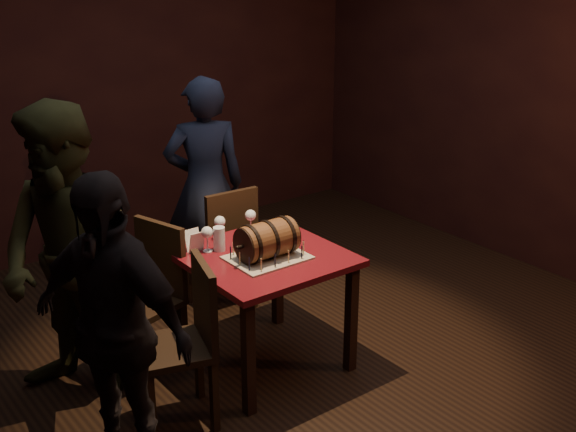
{
  "coord_description": "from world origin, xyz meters",
  "views": [
    {
      "loc": [
        -2.45,
        -3.23,
        2.47
      ],
      "look_at": [
        0.04,
        0.05,
        0.95
      ],
      "focal_mm": 45.0,
      "sensor_mm": 36.0,
      "label": 1
    }
  ],
  "objects_px": {
    "chair_back": "(226,243)",
    "wine_glass_right": "(251,216)",
    "chair_left_front": "(188,335)",
    "person_left_rear": "(70,262)",
    "wine_glass_mid": "(220,223)",
    "person_back": "(205,186)",
    "person_left_front": "(111,329)",
    "pint_of_ale": "(219,239)",
    "wine_glass_left": "(207,233)",
    "pub_table": "(264,271)",
    "barrel_cake": "(267,240)",
    "chair_left_rear": "(151,289)"
  },
  "relations": [
    {
      "from": "wine_glass_left",
      "to": "wine_glass_mid",
      "type": "xyz_separation_m",
      "value": [
        0.16,
        0.11,
        -0.0
      ]
    },
    {
      "from": "wine_glass_right",
      "to": "person_back",
      "type": "distance_m",
      "value": 0.87
    },
    {
      "from": "chair_left_front",
      "to": "person_back",
      "type": "distance_m",
      "value": 1.72
    },
    {
      "from": "barrel_cake",
      "to": "pint_of_ale",
      "type": "relative_size",
      "value": 2.64
    },
    {
      "from": "barrel_cake",
      "to": "person_left_front",
      "type": "distance_m",
      "value": 1.16
    },
    {
      "from": "person_back",
      "to": "wine_glass_left",
      "type": "bearing_deg",
      "value": 81.62
    },
    {
      "from": "wine_glass_mid",
      "to": "chair_left_rear",
      "type": "relative_size",
      "value": 0.17
    },
    {
      "from": "barrel_cake",
      "to": "person_left_rear",
      "type": "relative_size",
      "value": 0.23
    },
    {
      "from": "person_back",
      "to": "person_left_rear",
      "type": "bearing_deg",
      "value": 54.25
    },
    {
      "from": "pint_of_ale",
      "to": "person_back",
      "type": "relative_size",
      "value": 0.09
    },
    {
      "from": "wine_glass_mid",
      "to": "wine_glass_right",
      "type": "xyz_separation_m",
      "value": [
        0.22,
        -0.02,
        0.0
      ]
    },
    {
      "from": "person_left_rear",
      "to": "wine_glass_mid",
      "type": "bearing_deg",
      "value": 67.9
    },
    {
      "from": "wine_glass_right",
      "to": "chair_left_front",
      "type": "xyz_separation_m",
      "value": [
        -0.79,
        -0.54,
        -0.35
      ]
    },
    {
      "from": "pint_of_ale",
      "to": "chair_left_rear",
      "type": "relative_size",
      "value": 0.16
    },
    {
      "from": "chair_left_rear",
      "to": "person_left_rear",
      "type": "relative_size",
      "value": 0.53
    },
    {
      "from": "chair_back",
      "to": "chair_left_front",
      "type": "distance_m",
      "value": 1.31
    },
    {
      "from": "pint_of_ale",
      "to": "wine_glass_left",
      "type": "bearing_deg",
      "value": 157.14
    },
    {
      "from": "chair_left_front",
      "to": "person_left_rear",
      "type": "xyz_separation_m",
      "value": [
        -0.41,
        0.53,
        0.35
      ]
    },
    {
      "from": "wine_glass_left",
      "to": "chair_left_rear",
      "type": "height_order",
      "value": "chair_left_rear"
    },
    {
      "from": "pub_table",
      "to": "wine_glass_left",
      "type": "distance_m",
      "value": 0.41
    },
    {
      "from": "chair_back",
      "to": "person_back",
      "type": "bearing_deg",
      "value": 77.33
    },
    {
      "from": "person_back",
      "to": "person_left_front",
      "type": "relative_size",
      "value": 1.05
    },
    {
      "from": "chair_left_front",
      "to": "person_left_front",
      "type": "relative_size",
      "value": 0.59
    },
    {
      "from": "pub_table",
      "to": "person_left_rear",
      "type": "relative_size",
      "value": 0.51
    },
    {
      "from": "wine_glass_mid",
      "to": "person_back",
      "type": "relative_size",
      "value": 0.1
    },
    {
      "from": "pint_of_ale",
      "to": "chair_back",
      "type": "distance_m",
      "value": 0.74
    },
    {
      "from": "pint_of_ale",
      "to": "pub_table",
      "type": "bearing_deg",
      "value": -49.93
    },
    {
      "from": "barrel_cake",
      "to": "wine_glass_right",
      "type": "height_order",
      "value": "barrel_cake"
    },
    {
      "from": "person_left_front",
      "to": "pub_table",
      "type": "bearing_deg",
      "value": 83.0
    },
    {
      "from": "chair_left_rear",
      "to": "chair_left_front",
      "type": "xyz_separation_m",
      "value": [
        -0.1,
        -0.63,
        0.0
      ]
    },
    {
      "from": "chair_back",
      "to": "pint_of_ale",
      "type": "bearing_deg",
      "value": -125.22
    },
    {
      "from": "wine_glass_mid",
      "to": "person_left_front",
      "type": "bearing_deg",
      "value": -146.33
    },
    {
      "from": "wine_glass_right",
      "to": "person_left_front",
      "type": "distance_m",
      "value": 1.45
    },
    {
      "from": "person_left_rear",
      "to": "person_left_front",
      "type": "xyz_separation_m",
      "value": [
        -0.07,
        -0.67,
        -0.09
      ]
    },
    {
      "from": "wine_glass_left",
      "to": "chair_back",
      "type": "bearing_deg",
      "value": 48.95
    },
    {
      "from": "wine_glass_left",
      "to": "pint_of_ale",
      "type": "distance_m",
      "value": 0.09
    },
    {
      "from": "wine_glass_mid",
      "to": "chair_left_front",
      "type": "height_order",
      "value": "chair_left_front"
    },
    {
      "from": "chair_left_rear",
      "to": "chair_back",
      "type": "bearing_deg",
      "value": 24.56
    },
    {
      "from": "chair_left_front",
      "to": "person_left_front",
      "type": "height_order",
      "value": "person_left_front"
    },
    {
      "from": "barrel_cake",
      "to": "wine_glass_mid",
      "type": "height_order",
      "value": "barrel_cake"
    },
    {
      "from": "wine_glass_left",
      "to": "chair_left_front",
      "type": "relative_size",
      "value": 0.17
    },
    {
      "from": "barrel_cake",
      "to": "chair_back",
      "type": "relative_size",
      "value": 0.43
    },
    {
      "from": "chair_left_front",
      "to": "pint_of_ale",
      "type": "bearing_deg",
      "value": 41.73
    },
    {
      "from": "person_left_front",
      "to": "chair_left_rear",
      "type": "bearing_deg",
      "value": 118.63
    },
    {
      "from": "chair_left_rear",
      "to": "person_left_front",
      "type": "height_order",
      "value": "person_left_front"
    },
    {
      "from": "chair_back",
      "to": "wine_glass_right",
      "type": "bearing_deg",
      "value": -100.31
    },
    {
      "from": "pub_table",
      "to": "wine_glass_right",
      "type": "height_order",
      "value": "wine_glass_right"
    },
    {
      "from": "person_left_rear",
      "to": "barrel_cake",
      "type": "bearing_deg",
      "value": 45.82
    },
    {
      "from": "pub_table",
      "to": "person_left_front",
      "type": "xyz_separation_m",
      "value": [
        -1.14,
        -0.35,
        0.14
      ]
    },
    {
      "from": "chair_left_rear",
      "to": "pint_of_ale",
      "type": "bearing_deg",
      "value": -27.92
    }
  ]
}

